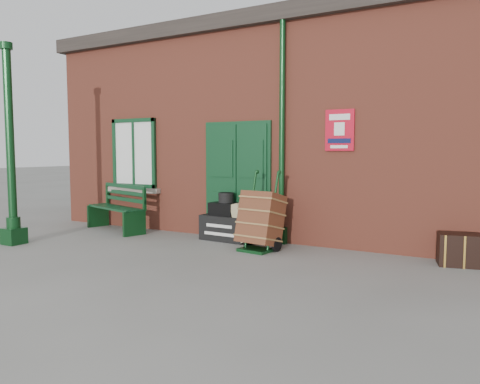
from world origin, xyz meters
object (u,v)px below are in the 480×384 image
Objects in this scene: bench at (118,207)px; houdini_trunk at (227,228)px; dark_trunk at (462,250)px; porter_trolley at (261,220)px.

bench is 2.61m from houdini_trunk.
bench reaches higher than dark_trunk.
bench is at bearing 168.89° from dark_trunk.
bench is 1.29× the size of porter_trolley.
houdini_trunk is 1.44× the size of dark_trunk.
dark_trunk is (4.07, 0.00, 0.00)m from houdini_trunk.
bench is at bearing -172.19° from houdini_trunk.
houdini_trunk is 0.72× the size of porter_trolley.
porter_trolley reaches higher than bench.
porter_trolley reaches higher than dark_trunk.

